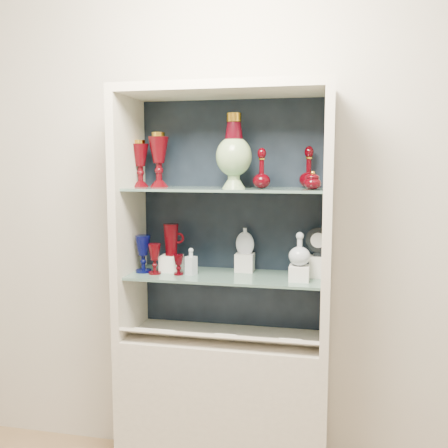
% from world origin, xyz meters
% --- Properties ---
extents(wall_back, '(3.50, 0.02, 2.80)m').
position_xyz_m(wall_back, '(0.00, 1.75, 1.40)').
color(wall_back, beige).
rests_on(wall_back, ground).
extents(cabinet_base, '(1.00, 0.40, 0.75)m').
position_xyz_m(cabinet_base, '(0.00, 1.53, 0.38)').
color(cabinet_base, beige).
rests_on(cabinet_base, ground).
extents(cabinet_back_panel, '(0.98, 0.02, 1.15)m').
position_xyz_m(cabinet_back_panel, '(0.00, 1.72, 1.32)').
color(cabinet_back_panel, black).
rests_on(cabinet_back_panel, cabinet_base).
extents(cabinet_side_left, '(0.04, 0.40, 1.15)m').
position_xyz_m(cabinet_side_left, '(-0.48, 1.53, 1.32)').
color(cabinet_side_left, beige).
rests_on(cabinet_side_left, cabinet_base).
extents(cabinet_side_right, '(0.04, 0.40, 1.15)m').
position_xyz_m(cabinet_side_right, '(0.48, 1.53, 1.32)').
color(cabinet_side_right, beige).
rests_on(cabinet_side_right, cabinet_base).
extents(cabinet_top_cap, '(1.00, 0.40, 0.04)m').
position_xyz_m(cabinet_top_cap, '(0.00, 1.53, 1.92)').
color(cabinet_top_cap, beige).
rests_on(cabinet_top_cap, cabinet_side_left).
extents(shelf_lower, '(0.92, 0.34, 0.01)m').
position_xyz_m(shelf_lower, '(0.00, 1.55, 1.04)').
color(shelf_lower, slate).
rests_on(shelf_lower, cabinet_side_left).
extents(shelf_upper, '(0.92, 0.34, 0.01)m').
position_xyz_m(shelf_upper, '(0.00, 1.55, 1.46)').
color(shelf_upper, slate).
rests_on(shelf_upper, cabinet_side_left).
extents(label_ledge, '(0.92, 0.17, 0.09)m').
position_xyz_m(label_ledge, '(0.00, 1.42, 0.78)').
color(label_ledge, beige).
rests_on(label_ledge, cabinet_base).
extents(label_card_0, '(0.10, 0.06, 0.03)m').
position_xyz_m(label_card_0, '(0.33, 1.42, 0.80)').
color(label_card_0, white).
rests_on(label_card_0, label_ledge).
extents(label_card_1, '(0.10, 0.06, 0.03)m').
position_xyz_m(label_card_1, '(0.04, 1.42, 0.80)').
color(label_card_1, white).
rests_on(label_card_1, label_ledge).
extents(label_card_2, '(0.10, 0.06, 0.03)m').
position_xyz_m(label_card_2, '(-0.26, 1.42, 0.80)').
color(label_card_2, white).
rests_on(label_card_2, label_ledge).
extents(label_card_3, '(0.10, 0.06, 0.03)m').
position_xyz_m(label_card_3, '(-0.35, 1.42, 0.80)').
color(label_card_3, white).
rests_on(label_card_3, label_ledge).
extents(pedestal_lamp_left, '(0.12, 0.12, 0.23)m').
position_xyz_m(pedestal_lamp_left, '(-0.44, 1.59, 1.59)').
color(pedestal_lamp_left, '#4F040A').
rests_on(pedestal_lamp_left, shelf_upper).
extents(pedestal_lamp_right, '(0.13, 0.13, 0.27)m').
position_xyz_m(pedestal_lamp_right, '(-0.34, 1.59, 1.60)').
color(pedestal_lamp_right, '#4F040A').
rests_on(pedestal_lamp_right, shelf_upper).
extents(enamel_urn, '(0.20, 0.20, 0.34)m').
position_xyz_m(enamel_urn, '(0.05, 1.53, 1.64)').
color(enamel_urn, '#104E2F').
rests_on(enamel_urn, shelf_upper).
extents(ruby_decanter_a, '(0.09, 0.09, 0.21)m').
position_xyz_m(ruby_decanter_a, '(0.18, 1.53, 1.57)').
color(ruby_decanter_a, '#450006').
rests_on(ruby_decanter_a, shelf_upper).
extents(ruby_decanter_b, '(0.10, 0.10, 0.21)m').
position_xyz_m(ruby_decanter_b, '(0.39, 1.65, 1.57)').
color(ruby_decanter_b, '#450006').
rests_on(ruby_decanter_b, shelf_upper).
extents(lidded_bowl, '(0.09, 0.09, 0.09)m').
position_xyz_m(lidded_bowl, '(0.41, 1.48, 1.51)').
color(lidded_bowl, '#450006').
rests_on(lidded_bowl, shelf_upper).
extents(cobalt_goblet, '(0.09, 0.09, 0.18)m').
position_xyz_m(cobalt_goblet, '(-0.41, 1.52, 1.14)').
color(cobalt_goblet, '#04073B').
rests_on(cobalt_goblet, shelf_lower).
extents(ruby_goblet_tall, '(0.07, 0.07, 0.15)m').
position_xyz_m(ruby_goblet_tall, '(-0.34, 1.50, 1.12)').
color(ruby_goblet_tall, '#4F040A').
rests_on(ruby_goblet_tall, shelf_lower).
extents(ruby_goblet_small, '(0.06, 0.06, 0.10)m').
position_xyz_m(ruby_goblet_small, '(-0.22, 1.50, 1.10)').
color(ruby_goblet_small, '#450006').
rests_on(ruby_goblet_small, shelf_lower).
extents(riser_ruby_pitcher, '(0.10, 0.10, 0.08)m').
position_xyz_m(riser_ruby_pitcher, '(-0.28, 1.57, 1.09)').
color(riser_ruby_pitcher, silver).
rests_on(riser_ruby_pitcher, shelf_lower).
extents(ruby_pitcher, '(0.13, 0.09, 0.16)m').
position_xyz_m(ruby_pitcher, '(-0.28, 1.57, 1.21)').
color(ruby_pitcher, '#4F040A').
rests_on(ruby_pitcher, riser_ruby_pitcher).
extents(clear_square_bottle, '(0.06, 0.06, 0.13)m').
position_xyz_m(clear_square_bottle, '(-0.16, 1.52, 1.12)').
color(clear_square_bottle, '#A9B5C1').
rests_on(clear_square_bottle, shelf_lower).
extents(riser_flat_flask, '(0.09, 0.09, 0.09)m').
position_xyz_m(riser_flat_flask, '(0.08, 1.65, 1.09)').
color(riser_flat_flask, silver).
rests_on(riser_flat_flask, shelf_lower).
extents(flat_flask, '(0.10, 0.05, 0.13)m').
position_xyz_m(flat_flask, '(0.08, 1.65, 1.21)').
color(flat_flask, silver).
rests_on(flat_flask, riser_flat_flask).
extents(riser_clear_round_decanter, '(0.09, 0.09, 0.07)m').
position_xyz_m(riser_clear_round_decanter, '(0.36, 1.50, 1.08)').
color(riser_clear_round_decanter, silver).
rests_on(riser_clear_round_decanter, shelf_lower).
extents(clear_round_decanter, '(0.11, 0.11, 0.15)m').
position_xyz_m(clear_round_decanter, '(0.36, 1.50, 1.19)').
color(clear_round_decanter, '#A9B5C1').
rests_on(clear_round_decanter, riser_clear_round_decanter).
extents(riser_cameo_medallion, '(0.08, 0.08, 0.10)m').
position_xyz_m(riser_cameo_medallion, '(0.44, 1.60, 1.10)').
color(riser_cameo_medallion, silver).
rests_on(riser_cameo_medallion, shelf_lower).
extents(cameo_medallion, '(0.12, 0.05, 0.14)m').
position_xyz_m(cameo_medallion, '(0.44, 1.60, 1.22)').
color(cameo_medallion, black).
rests_on(cameo_medallion, riser_cameo_medallion).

